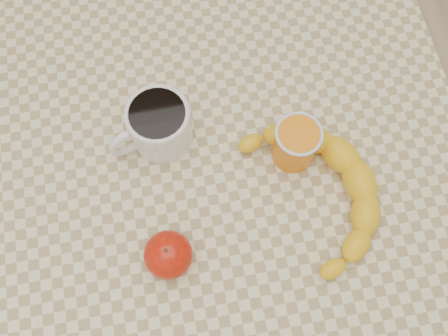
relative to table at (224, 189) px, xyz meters
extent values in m
plane|color=tan|center=(0.00, 0.00, -0.66)|extent=(3.00, 3.00, 0.00)
cube|color=beige|center=(0.00, 0.00, 0.07)|extent=(0.80, 0.80, 0.04)
cube|color=#8E6648|center=(0.00, 0.00, 0.02)|extent=(0.74, 0.74, 0.06)
cylinder|color=#8E6648|center=(-0.35, 0.35, -0.31)|extent=(0.05, 0.05, 0.71)
cylinder|color=#8E6648|center=(0.35, 0.35, -0.31)|extent=(0.05, 0.05, 0.71)
cylinder|color=silver|center=(-0.08, 0.08, 0.13)|extent=(0.13, 0.13, 0.08)
cylinder|color=black|center=(-0.08, 0.08, 0.16)|extent=(0.08, 0.08, 0.01)
torus|color=silver|center=(-0.08, 0.08, 0.17)|extent=(0.10, 0.10, 0.01)
torus|color=silver|center=(-0.14, 0.06, 0.13)|extent=(0.06, 0.03, 0.06)
cylinder|color=orange|center=(0.11, 0.01, 0.13)|extent=(0.07, 0.07, 0.08)
torus|color=silver|center=(0.11, 0.01, 0.17)|extent=(0.07, 0.07, 0.00)
ellipsoid|color=#960D05|center=(-0.10, -0.12, 0.12)|extent=(0.08, 0.08, 0.06)
cylinder|color=#382311|center=(-0.10, -0.12, 0.15)|extent=(0.01, 0.01, 0.01)
camera|label=1|loc=(-0.05, -0.26, 0.82)|focal=40.00mm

